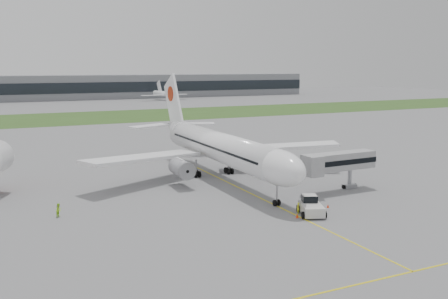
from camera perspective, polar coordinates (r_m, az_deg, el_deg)
name	(u,v)px	position (r m, az deg, el deg)	size (l,w,h in m)	color
ground	(230,183)	(83.40, 0.67, -3.89)	(600.00, 600.00, 0.00)	slate
apron_markings	(244,190)	(79.06, 2.26, -4.65)	(70.00, 70.00, 0.04)	yellow
grass_strip	(93,117)	(197.13, -14.79, 3.59)	(600.00, 50.00, 0.02)	#304B1C
terminal_building	(56,88)	(305.14, -18.69, 6.72)	(320.00, 22.30, 14.00)	slate
airliner	(218,146)	(86.61, -0.73, 0.43)	(48.13, 53.95, 17.88)	white
pushback_tug	(311,206)	(67.15, 9.89, -6.39)	(4.45, 5.31, 2.39)	silver
jet_bridge	(335,162)	(79.18, 12.61, -1.44)	(13.45, 4.27, 6.22)	gray
safety_cone_left	(297,216)	(65.53, 8.36, -7.51)	(0.40, 0.40, 0.55)	#FF350D
safety_cone_right	(328,206)	(70.82, 11.79, -6.33)	(0.36, 0.36, 0.50)	#FF350D
ground_crew_near	(298,208)	(67.20, 8.45, -6.64)	(0.56, 0.37, 1.53)	#EDF528
ground_crew_far	(59,210)	(68.62, -18.35, -6.58)	(0.87, 0.67, 1.78)	#ABEF27
distant_aircraft_right	(165,100)	(287.36, -6.79, 5.61)	(27.69, 24.43, 10.59)	white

